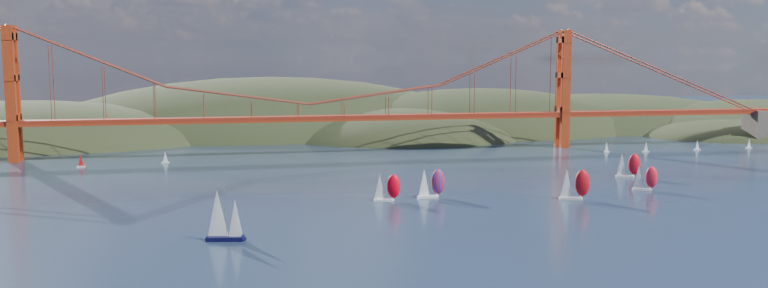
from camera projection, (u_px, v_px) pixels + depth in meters
The scene contains 15 objects.
ground at pixel (411, 260), 155.44m from camera, with size 1200.00×1200.00×0.00m, color black.
headlands at pixel (367, 152), 436.51m from camera, with size 725.00×225.00×96.00m.
bridge at pixel (305, 81), 326.15m from camera, with size 552.00×12.00×55.00m.
sloop_navy at pixel (223, 216), 171.29m from camera, with size 8.83×5.55×13.20m.
racer_0 at pixel (386, 187), 219.41m from camera, with size 8.05×4.22×9.04m.
racer_1 at pixel (574, 184), 221.68m from camera, with size 9.17×5.18×10.28m.
racer_2 at pixel (645, 178), 237.57m from camera, with size 7.84×5.38×8.78m.
racer_3 at pixel (628, 165), 263.50m from camera, with size 8.61×5.32×9.63m.
racer_rwb at pixel (431, 183), 224.85m from camera, with size 8.54×3.50×9.81m.
distant_boat_2 at pixel (81, 161), 288.66m from camera, with size 3.00×2.00×4.70m.
distant_boat_3 at pixel (165, 157), 299.90m from camera, with size 3.00×2.00×4.70m.
distant_boat_4 at pixel (607, 147), 334.75m from camera, with size 3.00×2.00×4.70m.
distant_boat_5 at pixel (646, 147), 335.91m from camera, with size 3.00×2.00×4.70m.
distant_boat_6 at pixel (697, 145), 343.30m from camera, with size 3.00×2.00×4.70m.
distant_boat_7 at pixel (749, 143), 349.79m from camera, with size 3.00×2.00×4.70m.
Camera 1 is at (-37.90, -147.01, 41.59)m, focal length 35.00 mm.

